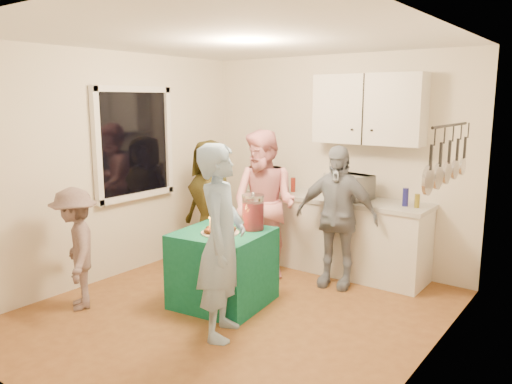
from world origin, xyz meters
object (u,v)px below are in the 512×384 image
Objects in this scene: party_table at (223,268)px; man_birthday at (222,242)px; microwave at (348,186)px; punch_jar at (253,213)px; woman_back_right at (336,217)px; woman_back_center at (264,205)px; woman_back_left at (211,203)px; counter at (335,236)px; child_near_left at (76,249)px.

man_birthday is (0.44, -0.54, 0.47)m from party_table.
microwave reaches higher than punch_jar.
woman_back_center is at bearing -174.07° from woman_back_right.
microwave is 1.02m from woman_back_center.
woman_back_left is 1.00× the size of woman_back_right.
woman_back_left is (-1.36, -0.74, 0.36)m from counter.
counter is 2.97m from child_near_left.
child_near_left is (-0.97, -1.85, -0.25)m from woman_back_center.
punch_jar is 0.75m from woman_back_center.
counter is 1.46m from punch_jar.
microwave is 1.70m from woman_back_left.
punch_jar is at bearing -17.83° from woman_back_left.
woman_back_left is (-1.51, -0.74, -0.27)m from microwave.
party_table is 1.03m from woman_back_center.
woman_back_left is 1.82m from child_near_left.
party_table is 0.70× the size of child_near_left.
woman_back_center is (-0.58, 1.44, 0.01)m from man_birthday.
child_near_left is at bearing -137.78° from punch_jar.
counter is at bearing -166.68° from microwave.
woman_back_left reaches higher than microwave.
punch_jar is (0.20, 0.24, 0.55)m from party_table.
woman_back_right is (0.09, -0.46, -0.26)m from microwave.
woman_back_left is at bearing 151.12° from punch_jar.
woman_back_right is at bearing 59.32° from party_table.
woman_back_right is at bearing -62.33° from counter.
man_birthday is 1.08× the size of woman_back_right.
counter is at bearing 74.84° from party_table.
punch_jar is at bearing 50.02° from party_table.
woman_back_center reaches higher than party_table.
woman_back_center is at bearing 14.35° from woman_back_left.
woman_back_center is 2.10m from child_near_left.
woman_back_right is at bearing -65.80° from microwave.
child_near_left is at bearing 78.22° from man_birthday.
microwave is 3.08m from child_near_left.
counter is at bearing 107.63° from woman_back_right.
counter is 0.63m from woman_back_right.
counter is 0.64m from microwave.
man_birthday is 1.08× the size of woman_back_left.
counter is 2.17m from man_birthday.
microwave is 0.33× the size of woman_back_left.
microwave reaches higher than counter.
microwave reaches higher than party_table.
counter is 1.28× the size of woman_back_center.
punch_jar is 1.02m from woman_back_right.
party_table is 2.50× the size of punch_jar.
woman_back_right is 1.29× the size of child_near_left.
woman_back_left is (-1.12, 0.62, -0.14)m from punch_jar.
child_near_left reaches higher than microwave.
counter is at bearing 39.59° from woman_back_left.
child_near_left is (-1.53, -2.54, 0.18)m from counter.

